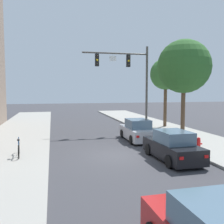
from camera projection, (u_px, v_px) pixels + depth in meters
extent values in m
plane|color=#38383D|center=(121.00, 155.00, 14.63)|extent=(120.00, 120.00, 0.00)
cube|color=#99968E|center=(220.00, 148.00, 16.12)|extent=(5.00, 60.00, 0.15)
cylinder|color=#514C47|center=(147.00, 89.00, 23.07)|extent=(0.20, 0.20, 7.50)
cylinder|color=#514C47|center=(115.00, 53.00, 22.14)|extent=(5.85, 0.14, 0.14)
cube|color=black|center=(128.00, 61.00, 22.47)|extent=(0.32, 0.28, 1.05)
sphere|color=#2D2823|center=(129.00, 57.00, 22.29)|extent=(0.18, 0.18, 0.18)
sphere|color=yellow|center=(129.00, 61.00, 22.32)|extent=(0.18, 0.18, 0.18)
sphere|color=#2D2823|center=(129.00, 65.00, 22.35)|extent=(0.18, 0.18, 0.18)
cube|color=black|center=(97.00, 60.00, 21.82)|extent=(0.32, 0.28, 1.05)
sphere|color=#2D2823|center=(97.00, 56.00, 21.65)|extent=(0.18, 0.18, 0.18)
sphere|color=yellow|center=(97.00, 60.00, 21.68)|extent=(0.18, 0.18, 0.18)
sphere|color=#2D2823|center=(97.00, 64.00, 21.71)|extent=(0.18, 0.18, 0.18)
cube|color=white|center=(113.00, 58.00, 22.11)|extent=(0.60, 0.03, 0.44)
cube|color=#B7B7BC|center=(137.00, 133.00, 19.03)|extent=(1.79, 4.23, 0.80)
cube|color=slate|center=(138.00, 124.00, 18.82)|extent=(1.54, 2.03, 0.64)
cylinder|color=black|center=(122.00, 134.00, 20.15)|extent=(0.23, 0.64, 0.64)
cylinder|color=black|center=(142.00, 133.00, 20.48)|extent=(0.23, 0.64, 0.64)
cylinder|color=black|center=(132.00, 140.00, 17.61)|extent=(0.23, 0.64, 0.64)
cylinder|color=black|center=(154.00, 139.00, 17.95)|extent=(0.23, 0.64, 0.64)
cube|color=red|center=(138.00, 137.00, 16.82)|extent=(0.20, 0.04, 0.14)
cube|color=red|center=(156.00, 136.00, 17.08)|extent=(0.20, 0.04, 0.14)
cube|color=black|center=(172.00, 150.00, 13.67)|extent=(1.78, 4.23, 0.80)
cube|color=slate|center=(174.00, 137.00, 13.46)|extent=(1.54, 2.03, 0.64)
cylinder|color=black|center=(149.00, 149.00, 14.74)|extent=(0.23, 0.64, 0.64)
cylinder|color=black|center=(174.00, 148.00, 15.14)|extent=(0.23, 0.64, 0.64)
cylinder|color=black|center=(170.00, 162.00, 12.23)|extent=(0.23, 0.64, 0.64)
cylinder|color=black|center=(199.00, 159.00, 12.63)|extent=(0.23, 0.64, 0.64)
cube|color=red|center=(182.00, 158.00, 11.45)|extent=(0.20, 0.04, 0.14)
cube|color=red|center=(206.00, 157.00, 11.77)|extent=(0.20, 0.04, 0.14)
torus|color=black|center=(19.00, 147.00, 14.41)|extent=(0.14, 0.72, 0.72)
torus|color=black|center=(19.00, 152.00, 13.43)|extent=(0.14, 0.72, 0.72)
cylinder|color=#194C8C|center=(19.00, 145.00, 13.90)|extent=(0.15, 0.94, 0.05)
cylinder|color=#194C8C|center=(18.00, 143.00, 13.64)|extent=(0.04, 0.04, 0.35)
cylinder|color=#194C8C|center=(19.00, 140.00, 14.28)|extent=(0.04, 0.04, 0.40)
cube|color=black|center=(18.00, 140.00, 13.62)|extent=(0.15, 0.25, 0.06)
cylinder|color=red|center=(198.00, 144.00, 15.62)|extent=(0.24, 0.24, 0.55)
sphere|color=red|center=(199.00, 139.00, 15.59)|extent=(0.22, 0.22, 0.22)
cylinder|color=red|center=(196.00, 144.00, 15.58)|extent=(0.12, 0.09, 0.09)
cylinder|color=red|center=(201.00, 144.00, 15.66)|extent=(0.12, 0.09, 0.09)
cylinder|color=brown|center=(183.00, 112.00, 19.71)|extent=(0.32, 0.32, 3.88)
sphere|color=#2D6028|center=(184.00, 66.00, 19.42)|extent=(4.09, 4.09, 4.09)
cylinder|color=brown|center=(165.00, 106.00, 25.31)|extent=(0.32, 0.32, 4.04)
sphere|color=#387033|center=(166.00, 74.00, 25.04)|extent=(3.09, 3.09, 3.09)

